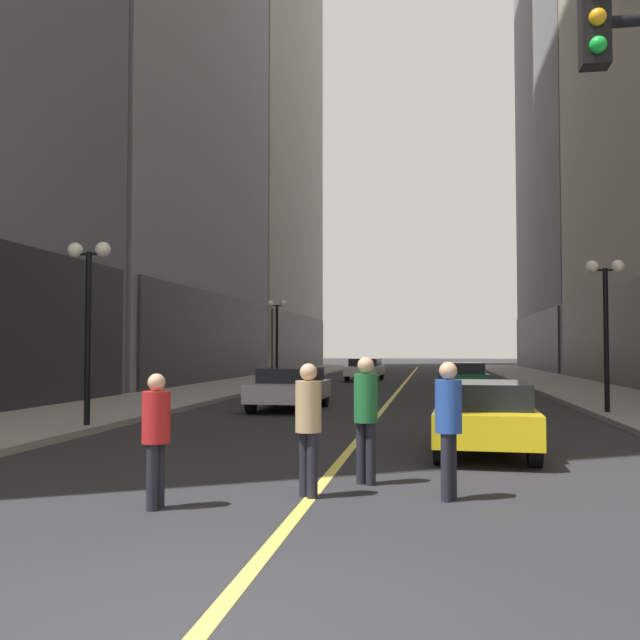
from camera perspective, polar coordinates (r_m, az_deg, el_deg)
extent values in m
plane|color=#262628|center=(39.55, 6.82, -5.10)|extent=(200.00, 200.00, 0.00)
cube|color=gray|center=(40.72, -4.91, -4.92)|extent=(4.50, 78.00, 0.15)
cube|color=gray|center=(40.07, 18.73, -4.85)|extent=(4.50, 78.00, 0.15)
cube|color=#E5D64C|center=(39.55, 6.82, -5.09)|extent=(0.16, 70.00, 0.01)
cube|color=#2C2C2E|center=(40.83, -8.27, -1.49)|extent=(0.50, 22.80, 5.00)
cube|color=#3A3935|center=(65.61, -1.61, -1.82)|extent=(0.50, 24.70, 5.00)
cube|color=#403C35|center=(40.01, 22.13, -1.33)|extent=(0.50, 22.80, 5.00)
cube|color=#2C2C2E|center=(65.10, 17.06, -1.72)|extent=(0.50, 24.70, 5.00)
cube|color=yellow|center=(13.46, 13.12, -7.94)|extent=(1.92, 4.09, 0.55)
cube|color=black|center=(13.22, 13.12, -5.98)|extent=(1.63, 2.32, 0.50)
cylinder|color=black|center=(14.89, 10.04, -8.48)|extent=(0.25, 0.65, 0.64)
cylinder|color=black|center=(14.92, 15.90, -8.42)|extent=(0.25, 0.65, 0.64)
cylinder|color=black|center=(12.09, 9.69, -9.93)|extent=(0.25, 0.65, 0.64)
cylinder|color=black|center=(12.14, 16.93, -9.83)|extent=(0.25, 0.65, 0.64)
cube|color=#B7B7BC|center=(22.34, -2.46, -5.74)|extent=(2.02, 4.23, 0.55)
cube|color=black|center=(22.52, -2.34, -4.50)|extent=(1.76, 2.38, 0.50)
cylinder|color=black|center=(20.75, -1.03, -6.76)|extent=(0.23, 0.64, 0.64)
cylinder|color=black|center=(21.14, -5.60, -6.67)|extent=(0.23, 0.64, 0.64)
cylinder|color=black|center=(23.63, 0.36, -6.22)|extent=(0.23, 0.64, 0.64)
cylinder|color=black|center=(23.98, -3.69, -6.16)|extent=(0.23, 0.64, 0.64)
cube|color=#196038|center=(31.82, 11.41, -4.68)|extent=(2.06, 4.81, 0.55)
cube|color=black|center=(31.57, 11.44, -3.83)|extent=(1.76, 2.71, 0.50)
cylinder|color=black|center=(33.44, 9.78, -5.04)|extent=(0.24, 0.65, 0.64)
cylinder|color=black|center=(33.55, 12.63, -5.01)|extent=(0.24, 0.65, 0.64)
cylinder|color=black|center=(30.12, 10.07, -5.35)|extent=(0.24, 0.65, 0.64)
cylinder|color=black|center=(30.25, 13.22, -5.31)|extent=(0.24, 0.65, 0.64)
cube|color=silver|center=(42.96, 3.64, -4.10)|extent=(2.11, 4.79, 0.55)
cube|color=black|center=(43.18, 3.68, -3.46)|extent=(1.79, 2.71, 0.50)
cylinder|color=black|center=(41.23, 4.49, -4.55)|extent=(0.25, 0.65, 0.64)
cylinder|color=black|center=(41.46, 2.18, -4.54)|extent=(0.25, 0.65, 0.64)
cylinder|color=black|center=(44.50, 5.01, -4.38)|extent=(0.25, 0.65, 0.64)
cylinder|color=black|center=(44.72, 2.86, -4.38)|extent=(0.25, 0.65, 0.64)
cylinder|color=black|center=(9.28, -0.63, -11.67)|extent=(0.14, 0.14, 0.84)
cylinder|color=black|center=(9.40, -1.26, -11.54)|extent=(0.14, 0.14, 0.84)
cylinder|color=tan|center=(9.25, -0.94, -6.99)|extent=(0.48, 0.48, 0.67)
sphere|color=tan|center=(9.22, -0.94, -4.23)|extent=(0.23, 0.23, 0.23)
cylinder|color=black|center=(9.24, 10.16, -11.64)|extent=(0.14, 0.14, 0.85)
cylinder|color=black|center=(9.38, 10.55, -11.49)|extent=(0.14, 0.14, 0.85)
cylinder|color=#234799|center=(9.22, 10.33, -6.87)|extent=(0.45, 0.45, 0.67)
sphere|color=tan|center=(9.19, 10.31, -4.06)|extent=(0.23, 0.23, 0.23)
cylinder|color=black|center=(10.26, 3.34, -10.66)|extent=(0.14, 0.14, 0.88)
cylinder|color=black|center=(10.17, 4.11, -10.73)|extent=(0.14, 0.14, 0.88)
cylinder|color=#1E6633|center=(10.13, 3.72, -6.30)|extent=(0.46, 0.46, 0.69)
sphere|color=tan|center=(10.11, 3.71, -3.67)|extent=(0.24, 0.24, 0.24)
cylinder|color=black|center=(8.98, -12.88, -12.10)|extent=(0.14, 0.14, 0.79)
cylinder|color=black|center=(8.84, -13.38, -12.25)|extent=(0.14, 0.14, 0.79)
cylinder|color=#B21E1E|center=(8.81, -13.09, -7.65)|extent=(0.38, 0.38, 0.62)
sphere|color=tan|center=(8.78, -13.06, -4.93)|extent=(0.21, 0.21, 0.21)
cube|color=black|center=(8.18, 21.27, 21.41)|extent=(0.28, 0.24, 0.90)
sphere|color=orange|center=(8.06, 21.50, 21.81)|extent=(0.17, 0.17, 0.17)
sphere|color=green|center=(7.95, 21.53, 19.96)|extent=(0.17, 0.17, 0.17)
cylinder|color=black|center=(17.38, -18.23, -1.64)|extent=(0.14, 0.14, 4.20)
cylinder|color=black|center=(17.52, -18.15, 5.08)|extent=(0.80, 0.06, 0.06)
sphere|color=white|center=(17.69, -19.15, 5.35)|extent=(0.36, 0.36, 0.36)
sphere|color=white|center=(17.37, -17.11, 5.46)|extent=(0.36, 0.36, 0.36)
cylinder|color=black|center=(36.59, -3.50, -2.05)|extent=(0.14, 0.14, 4.20)
cylinder|color=black|center=(36.66, -3.50, 1.16)|extent=(0.80, 0.06, 0.06)
sphere|color=white|center=(36.74, -4.03, 1.31)|extent=(0.36, 0.36, 0.36)
sphere|color=white|center=(36.59, -2.96, 1.32)|extent=(0.36, 0.36, 0.36)
cylinder|color=black|center=(21.44, 22.10, -1.69)|extent=(0.14, 0.14, 4.20)
cylinder|color=black|center=(21.56, 22.02, 3.77)|extent=(0.80, 0.06, 0.06)
sphere|color=white|center=(21.49, 21.10, 4.04)|extent=(0.36, 0.36, 0.36)
sphere|color=white|center=(21.65, 22.92, 4.02)|extent=(0.36, 0.36, 0.36)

